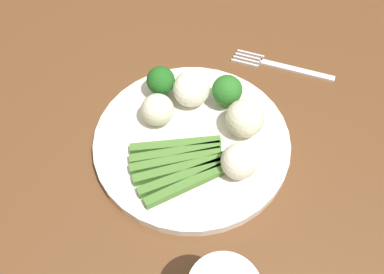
% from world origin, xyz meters
% --- Properties ---
extents(dining_table, '(1.17, 1.05, 0.76)m').
position_xyz_m(dining_table, '(0.00, 0.00, 0.65)').
color(dining_table, brown).
rests_on(dining_table, ground_plane).
extents(plate, '(0.27, 0.27, 0.01)m').
position_xyz_m(plate, '(-0.03, -0.00, 0.77)').
color(plate, silver).
rests_on(plate, dining_table).
extents(asparagus_bundle, '(0.14, 0.14, 0.01)m').
position_xyz_m(asparagus_bundle, '(-0.08, -0.01, 0.78)').
color(asparagus_bundle, '#47752D').
rests_on(asparagus_bundle, plate).
extents(broccoli_front, '(0.04, 0.04, 0.05)m').
position_xyz_m(broccoli_front, '(0.02, 0.08, 0.80)').
color(broccoli_front, '#4C7F2B').
rests_on(broccoli_front, plate).
extents(broccoli_near_center, '(0.04, 0.04, 0.05)m').
position_xyz_m(broccoli_near_center, '(0.04, -0.01, 0.80)').
color(broccoli_near_center, '#568E33').
rests_on(broccoli_near_center, plate).
extents(cauliflower_left, '(0.05, 0.05, 0.05)m').
position_xyz_m(cauliflower_left, '(-0.03, 0.06, 0.80)').
color(cauliflower_left, beige).
rests_on(cauliflower_left, plate).
extents(cauliflower_edge, '(0.05, 0.05, 0.05)m').
position_xyz_m(cauliflower_edge, '(0.03, 0.03, 0.80)').
color(cauliflower_edge, white).
rests_on(cauliflower_edge, plate).
extents(cauliflower_mid, '(0.05, 0.05, 0.05)m').
position_xyz_m(cauliflower_mid, '(0.01, -0.06, 0.80)').
color(cauliflower_mid, beige).
rests_on(cauliflower_mid, plate).
extents(cauliflower_near_fork, '(0.05, 0.05, 0.05)m').
position_xyz_m(cauliflower_near_fork, '(-0.05, -0.08, 0.80)').
color(cauliflower_near_fork, silver).
rests_on(cauliflower_near_fork, plate).
extents(fork, '(0.05, 0.17, 0.00)m').
position_xyz_m(fork, '(0.17, -0.05, 0.76)').
color(fork, silver).
rests_on(fork, dining_table).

